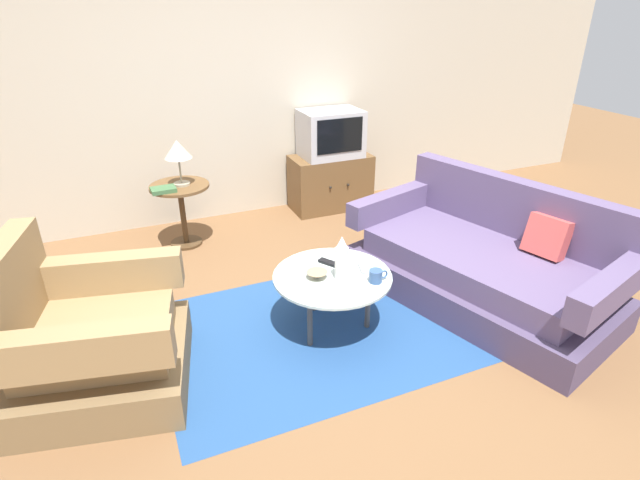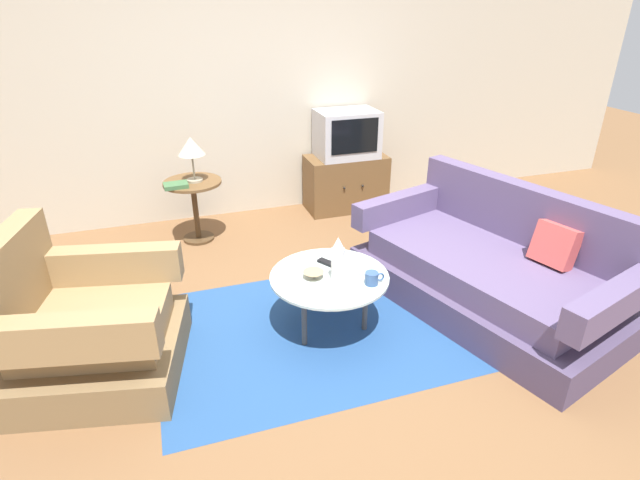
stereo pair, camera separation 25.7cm
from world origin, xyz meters
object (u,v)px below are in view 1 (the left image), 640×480
at_px(side_table, 181,202).
at_px(mug, 376,276).
at_px(coffee_table, 332,279).
at_px(bowl, 317,275).
at_px(vase, 342,259).
at_px(tv_stand, 330,182).
at_px(couch, 485,265).
at_px(television, 331,133).
at_px(tv_remote_silver, 363,268).
at_px(armchair, 88,343).
at_px(book, 163,190).
at_px(tv_remote_dark, 330,263).
at_px(table_lamp, 178,151).

distance_m(side_table, mug, 2.09).
distance_m(coffee_table, bowl, 0.12).
bearing_deg(vase, bowl, 155.66).
bearing_deg(tv_stand, side_table, -169.59).
bearing_deg(couch, television, -8.44).
height_order(vase, tv_remote_silver, vase).
relative_size(mug, tv_remote_silver, 0.89).
distance_m(vase, tv_remote_silver, 0.23).
distance_m(armchair, coffee_table, 1.50).
bearing_deg(book, vase, -64.67).
xyz_separation_m(tv_stand, tv_remote_dark, (-0.83, -1.84, 0.14)).
distance_m(coffee_table, tv_stand, 2.17).
relative_size(armchair, bowl, 7.90).
relative_size(vase, bowl, 2.17).
relative_size(side_table, book, 2.74).
distance_m(tv_stand, television, 0.52).
height_order(tv_stand, mug, tv_stand).
relative_size(side_table, tv_remote_dark, 3.49).
bearing_deg(tv_remote_silver, armchair, -74.94).
xyz_separation_m(mug, bowl, (-0.33, 0.19, -0.02)).
distance_m(armchair, tv_stand, 3.09).
xyz_separation_m(television, bowl, (-0.99, -1.98, -0.37)).
xyz_separation_m(couch, table_lamp, (-1.87, 1.78, 0.60)).
bearing_deg(coffee_table, mug, -40.19).
distance_m(couch, book, 2.66).
xyz_separation_m(television, table_lamp, (-1.56, -0.30, 0.07)).
relative_size(couch, side_table, 3.61).
relative_size(side_table, television, 0.95).
height_order(couch, table_lamp, table_lamp).
height_order(side_table, tv_remote_dark, side_table).
xyz_separation_m(armchair, mug, (1.72, -0.20, 0.15)).
bearing_deg(armchair, tv_remote_silver, 101.37).
relative_size(armchair, table_lamp, 2.77).
xyz_separation_m(coffee_table, mug, (0.22, -0.19, 0.08)).
relative_size(couch, tv_remote_silver, 14.15).
bearing_deg(table_lamp, coffee_table, -68.03).
bearing_deg(side_table, bowl, -70.59).
bearing_deg(mug, tv_remote_silver, 90.91).
bearing_deg(book, coffee_table, -64.72).
xyz_separation_m(coffee_table, tv_remote_silver, (0.22, -0.01, 0.04)).
height_order(armchair, mug, armchair).
xyz_separation_m(couch, mug, (-0.97, -0.09, 0.18)).
bearing_deg(bowl, side_table, 109.41).
distance_m(couch, side_table, 2.61).
distance_m(side_table, tv_remote_silver, 1.94).
bearing_deg(bowl, tv_remote_dark, 42.38).
relative_size(coffee_table, tv_remote_silver, 5.35).
height_order(table_lamp, vase, table_lamp).
relative_size(tv_remote_silver, book, 0.70).
bearing_deg(side_table, tv_stand, 10.41).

